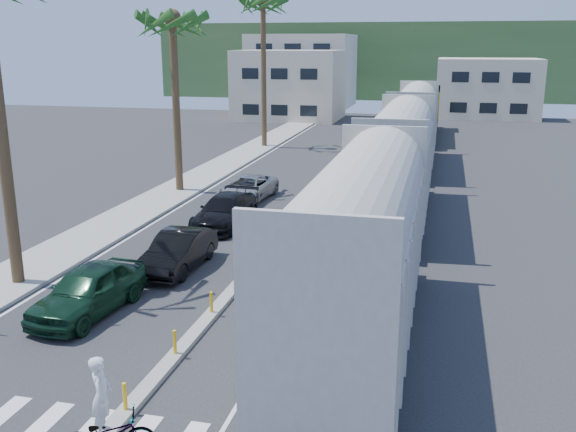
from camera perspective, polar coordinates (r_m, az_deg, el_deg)
The scene contains 14 objects.
ground at distance 17.52m, azimuth -12.64°, elevation -15.14°, with size 140.00×140.00×0.00m, color #28282B.
sidewalk at distance 42.38m, azimuth -8.26°, elevation 3.15°, with size 3.00×90.00×0.15m, color gray.
rails at distance 42.41m, azimuth 10.54°, elevation 2.99°, with size 1.56×100.00×0.06m.
median at distance 35.23m, azimuth 1.62°, elevation 0.89°, with size 0.45×60.00×0.85m.
lane_markings at distance 40.50m, azimuth 0.13°, elevation 2.65°, with size 9.42×90.00×0.01m.
freight_train at distance 38.23m, azimuth 10.41°, elevation 6.08°, with size 3.00×60.94×5.85m.
palm_trees at distance 39.27m, azimuth -9.60°, elevation 17.92°, with size 3.50×37.20×13.75m.
buildings at distance 86.29m, azimuth 4.71°, elevation 12.12°, with size 38.00×27.00×10.00m.
hillside at distance 113.72m, azimuth 10.33°, elevation 13.45°, with size 80.00×20.00×12.00m, color #385628.
car_lead at distance 22.35m, azimuth -17.33°, elevation -6.32°, with size 2.40×5.00×1.65m, color #10311E.
car_second at distance 25.84m, azimuth -9.71°, elevation -3.07°, with size 1.70×4.66×1.53m, color black.
car_third at distance 31.63m, azimuth -5.62°, elevation 0.44°, with size 2.34×5.34×1.53m, color black.
car_rear at distance 36.91m, azimuth -3.63°, elevation 2.49°, with size 2.78×5.20×1.39m, color #9FA1A4.
cyclist at distance 15.05m, azimuth -15.77°, elevation -17.52°, with size 2.09×2.48×2.37m.
Camera 1 is at (7.07, -13.46, 8.70)m, focal length 40.00 mm.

